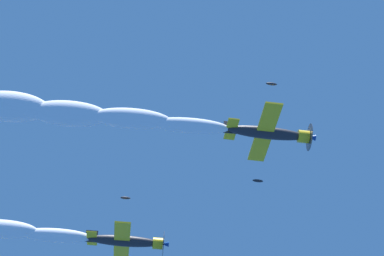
# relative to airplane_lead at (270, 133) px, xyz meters

# --- Properties ---
(airplane_lead) EXTENTS (8.39, 8.23, 3.72)m
(airplane_lead) POSITION_rel_airplane_lead_xyz_m (0.00, 0.00, 0.00)
(airplane_lead) COLOR #232328
(airplane_left_wingman) EXTENTS (8.37, 8.22, 4.11)m
(airplane_left_wingman) POSITION_rel_airplane_lead_xyz_m (19.34, -3.40, -0.69)
(airplane_left_wingman) COLOR #232328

